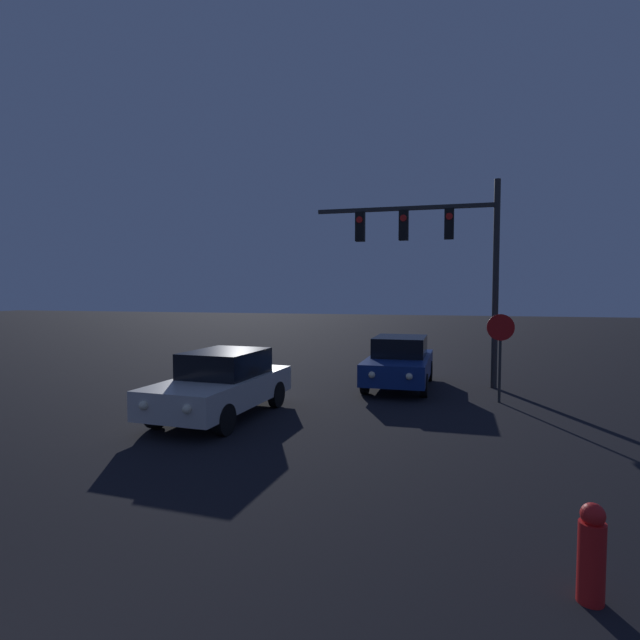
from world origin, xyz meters
TOP-DOWN VIEW (x-y plane):
  - car_near at (-1.63, 9.14)m, footprint 2.03×4.31m
  - car_far at (1.91, 13.77)m, footprint 1.84×4.24m
  - traffic_signal_mast at (3.03, 14.28)m, footprint 5.46×0.30m
  - stop_sign at (4.62, 12.27)m, footprint 0.68×0.07m
  - fire_hydrant at (4.68, 3.75)m, footprint 0.24×0.24m

SIDE VIEW (x-z plane):
  - fire_hydrant at x=4.68m, z-range -0.01..0.92m
  - car_near at x=-1.63m, z-range 0.01..1.50m
  - car_far at x=1.91m, z-range 0.01..1.50m
  - stop_sign at x=4.62m, z-range 0.44..2.72m
  - traffic_signal_mast at x=3.03m, z-range 1.16..7.26m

